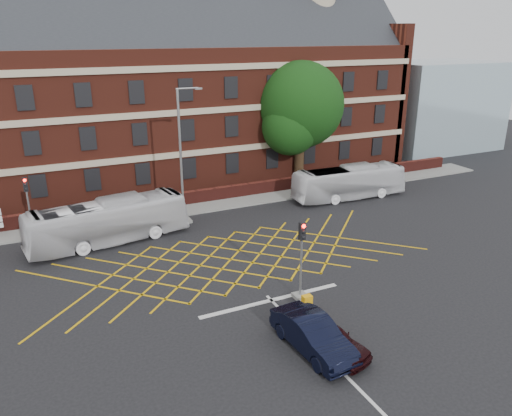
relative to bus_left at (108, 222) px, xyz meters
name	(u,v)px	position (x,y,z in m)	size (l,w,h in m)	color
ground	(244,273)	(6.26, -7.92, -1.47)	(120.00, 120.00, 0.00)	black
victorian_building	(147,95)	(6.51, 14.08, 6.37)	(51.00, 12.17, 20.40)	#5C2217
boundary_wall	(178,200)	(6.26, 5.08, -0.92)	(56.00, 0.50, 1.10)	#4E1914
far_pavement	(182,209)	(6.26, 4.08, -1.41)	(60.00, 3.00, 0.12)	slate
glass_block	(433,105)	(40.26, 13.08, 3.53)	(14.00, 10.00, 10.00)	#99B2BF
box_junction_hatching	(231,259)	(6.26, -5.92, -1.46)	(11.50, 0.12, 0.02)	#CC990C
stop_line	(271,300)	(6.26, -11.42, -1.46)	(8.00, 0.30, 0.02)	silver
centre_line	(343,373)	(6.26, -17.92, -1.46)	(0.15, 14.00, 0.02)	silver
bus_left	(108,222)	(0.00, 0.00, 0.00)	(2.47, 10.56, 2.94)	silver
bus_right	(349,182)	(19.85, 0.91, -0.10)	(2.30, 9.85, 2.74)	silver
car_navy	(313,335)	(5.96, -16.02, -0.69)	(1.65, 4.73, 1.56)	black
car_maroon	(329,339)	(6.49, -16.46, -0.80)	(1.59, 3.94, 1.34)	black
deciduous_tree	(300,111)	(18.85, 7.62, 4.99)	(7.96, 7.83, 10.92)	black
traffic_light_near	(301,268)	(7.77, -11.81, 0.29)	(0.70, 0.70, 4.27)	slate
traffic_light_far	(30,214)	(-4.58, 3.00, 0.29)	(0.70, 0.70, 4.27)	slate
street_lamp	(183,178)	(5.67, 1.48, 1.93)	(2.25, 1.00, 9.69)	slate
utility_cabinet	(307,304)	(7.33, -13.21, -1.00)	(0.48, 0.35, 0.94)	#EEA20E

